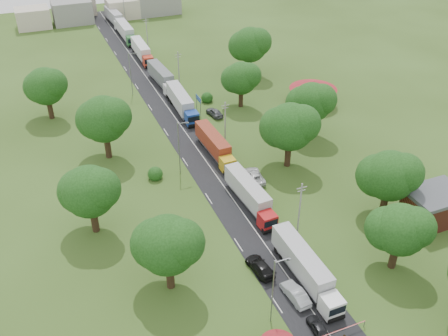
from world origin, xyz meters
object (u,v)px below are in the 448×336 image
car_lane_front (318,328)px  car_lane_mid (295,294)px  info_sign (198,101)px  truck_0 (305,267)px

car_lane_front → car_lane_mid: size_ratio=0.79×
car_lane_front → car_lane_mid: 5.50m
car_lane_mid → info_sign: bearing=-100.6°
info_sign → car_lane_mid: (-6.20, -53.00, -2.18)m
truck_0 → car_lane_mid: size_ratio=3.00×
truck_0 → car_lane_front: truck_0 is taller
truck_0 → car_lane_mid: 3.97m
truck_0 → car_lane_front: size_ratio=3.78×
truck_0 → car_lane_mid: truck_0 is taller
info_sign → car_lane_front: info_sign is taller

